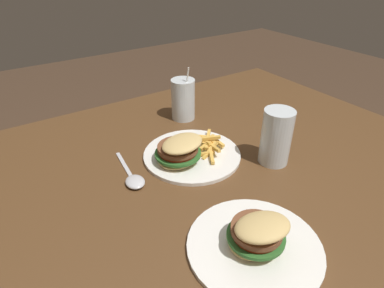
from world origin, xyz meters
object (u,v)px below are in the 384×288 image
meal_plate_far (256,240)px  meal_plate_near (187,152)px  beer_glass (276,138)px  juice_glass (183,101)px  spoon (134,180)px

meal_plate_far → meal_plate_near: bearing=-99.7°
beer_glass → juice_glass: bearing=-79.9°
juice_glass → spoon: (0.30, 0.24, -0.06)m
juice_glass → meal_plate_far: juice_glass is taller
beer_glass → meal_plate_near: bearing=-34.9°
beer_glass → juice_glass: 0.37m
spoon → juice_glass: bearing=135.0°
meal_plate_near → meal_plate_far: (0.06, 0.33, -0.00)m
meal_plate_near → meal_plate_far: 0.34m
beer_glass → meal_plate_far: beer_glass is taller
beer_glass → juice_glass: size_ratio=0.83×
beer_glass → spoon: (0.36, -0.12, -0.07)m
spoon → meal_plate_far: meal_plate_far is taller
meal_plate_far → juice_glass: bearing=-108.7°
meal_plate_near → spoon: meal_plate_near is taller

